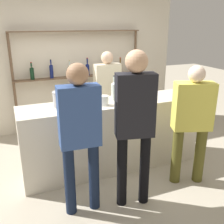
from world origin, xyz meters
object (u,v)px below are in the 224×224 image
object	(u,v)px
counter_bottle_2	(114,90)
customer_left	(80,130)
ice_bucket	(60,99)
customer_right	(192,118)
counter_bottle_0	(132,93)
server_behind_counter	(107,90)
cork_jar	(104,100)
customer_center	(135,118)
counter_bottle_1	(85,94)
wine_glass	(146,93)

from	to	relation	value
counter_bottle_2	customer_left	world-z (taller)	customer_left
ice_bucket	customer_right	xyz separation A→B (m)	(1.51, -0.82, -0.20)
counter_bottle_0	server_behind_counter	world-z (taller)	server_behind_counter
ice_bucket	customer_left	bearing A→B (deg)	-88.15
counter_bottle_2	cork_jar	bearing A→B (deg)	-141.68
ice_bucket	customer_center	xyz separation A→B (m)	(0.62, -0.96, -0.03)
ice_bucket	customer_right	bearing A→B (deg)	-28.52
cork_jar	counter_bottle_2	bearing A→B (deg)	38.32
counter_bottle_1	customer_right	xyz separation A→B (m)	(1.18, -0.80, -0.23)
customer_right	customer_center	distance (m)	0.92
counter_bottle_0	counter_bottle_2	xyz separation A→B (m)	(-0.21, 0.17, 0.02)
counter_bottle_1	ice_bucket	distance (m)	0.33
customer_left	customer_center	size ratio (longest dim) A/B	0.94
cork_jar	customer_center	xyz separation A→B (m)	(0.06, -0.79, 0.01)
customer_left	ice_bucket	bearing A→B (deg)	5.28
counter_bottle_2	customer_center	xyz separation A→B (m)	(-0.16, -0.97, -0.07)
ice_bucket	customer_center	distance (m)	1.14
counter_bottle_2	wine_glass	bearing A→B (deg)	-24.54
wine_glass	customer_right	size ratio (longest dim) A/B	0.09
customer_center	customer_left	bearing A→B (deg)	93.16
counter_bottle_1	cork_jar	distance (m)	0.28
wine_glass	customer_center	bearing A→B (deg)	-126.47
customer_center	counter_bottle_1	bearing A→B (deg)	30.04
ice_bucket	customer_left	distance (m)	0.86
wine_glass	server_behind_counter	xyz separation A→B (m)	(-0.18, 1.06, -0.19)
counter_bottle_2	cork_jar	size ratio (longest dim) A/B	2.71
counter_bottle_1	ice_bucket	bearing A→B (deg)	176.83
counter_bottle_0	server_behind_counter	xyz separation A→B (m)	(0.03, 1.03, -0.20)
wine_glass	counter_bottle_2	bearing A→B (deg)	155.46
server_behind_counter	customer_center	bearing A→B (deg)	-12.36
counter_bottle_1	customer_right	distance (m)	1.45
ice_bucket	counter_bottle_0	bearing A→B (deg)	-8.80
customer_right	customer_center	size ratio (longest dim) A/B	0.87
counter_bottle_1	customer_center	xyz separation A→B (m)	(0.29, -0.94, -0.06)
cork_jar	customer_right	bearing A→B (deg)	-34.59
ice_bucket	customer_center	size ratio (longest dim) A/B	0.11
counter_bottle_0	server_behind_counter	size ratio (longest dim) A/B	0.20
counter_bottle_0	wine_glass	xyz separation A→B (m)	(0.21, -0.02, -0.01)
customer_right	ice_bucket	bearing A→B (deg)	80.91
counter_bottle_2	counter_bottle_0	bearing A→B (deg)	-38.92
cork_jar	customer_center	distance (m)	0.79
customer_left	counter_bottle_1	bearing A→B (deg)	-16.63
wine_glass	server_behind_counter	distance (m)	1.09
counter_bottle_1	server_behind_counter	size ratio (longest dim) A/B	0.22
customer_left	customer_center	xyz separation A→B (m)	(0.59, -0.10, 0.08)
wine_glass	cork_jar	size ratio (longest dim) A/B	1.13
cork_jar	server_behind_counter	xyz separation A→B (m)	(0.45, 1.04, -0.14)
counter_bottle_2	customer_right	xyz separation A→B (m)	(0.73, -0.83, -0.24)
wine_glass	customer_left	distance (m)	1.36
wine_glass	server_behind_counter	size ratio (longest dim) A/B	0.09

